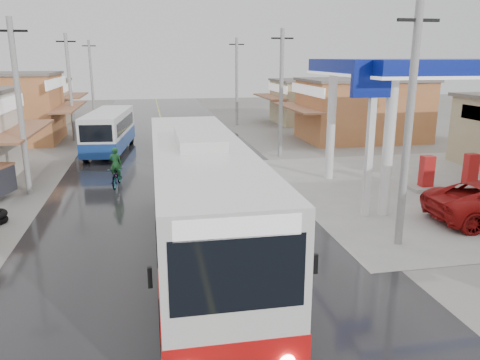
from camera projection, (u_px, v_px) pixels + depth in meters
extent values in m
plane|color=slate|center=(197.00, 260.00, 14.95)|extent=(120.00, 120.00, 0.00)
cube|color=black|center=(172.00, 161.00, 29.18)|extent=(12.00, 90.00, 0.02)
cube|color=#D8CC4C|center=(172.00, 161.00, 29.17)|extent=(0.15, 90.00, 0.01)
cube|color=gray|center=(447.00, 188.00, 23.07)|extent=(16.00, 16.00, 0.03)
cube|color=navy|center=(461.00, 67.00, 21.58)|extent=(12.00, 8.00, 0.70)
cube|color=white|center=(460.00, 74.00, 21.65)|extent=(12.10, 8.10, 0.12)
cylinder|color=white|center=(331.00, 127.00, 24.28)|extent=(0.44, 0.44, 5.50)
cylinder|color=white|center=(388.00, 149.00, 18.59)|extent=(0.44, 0.44, 5.50)
cube|color=gray|center=(447.00, 187.00, 23.05)|extent=(4.00, 1.20, 0.20)
cube|color=#B21919|center=(427.00, 171.00, 22.60)|extent=(0.60, 0.45, 1.50)
cube|color=#B21919|center=(471.00, 169.00, 23.05)|extent=(0.60, 0.45, 1.50)
cube|color=white|center=(370.00, 144.00, 18.38)|extent=(0.25, 0.25, 6.00)
cube|color=navy|center=(374.00, 79.00, 17.74)|extent=(1.80, 0.30, 1.40)
cube|color=silver|center=(200.00, 195.00, 14.33)|extent=(2.81, 12.99, 3.19)
cube|color=black|center=(201.00, 246.00, 14.77)|extent=(2.83, 13.01, 0.32)
cube|color=red|center=(201.00, 230.00, 14.63)|extent=(2.85, 13.03, 0.59)
cube|color=yellow|center=(201.00, 241.00, 14.72)|extent=(2.86, 13.05, 0.15)
cube|color=black|center=(198.00, 179.00, 14.76)|extent=(2.83, 10.29, 1.08)
cube|color=black|center=(238.00, 274.00, 8.10)|extent=(2.40, 0.14, 1.41)
cube|color=black|center=(184.00, 143.00, 20.33)|extent=(2.40, 0.14, 1.19)
cube|color=white|center=(238.00, 227.00, 7.88)|extent=(2.20, 0.14, 0.38)
cube|color=silver|center=(199.00, 138.00, 13.88)|extent=(1.32, 3.25, 0.32)
cylinder|color=black|center=(168.00, 326.00, 10.21)|extent=(0.39, 1.19, 1.19)
cylinder|color=black|center=(275.00, 315.00, 10.64)|extent=(0.39, 1.19, 1.19)
cylinder|color=black|center=(160.00, 206.00, 18.43)|extent=(0.39, 1.19, 1.19)
cylinder|color=black|center=(220.00, 202.00, 18.86)|extent=(0.39, 1.19, 1.19)
cube|color=black|center=(150.00, 277.00, 8.08)|extent=(0.08, 0.08, 0.38)
cube|color=black|center=(315.00, 264.00, 8.62)|extent=(0.08, 0.08, 0.38)
cube|color=silver|center=(109.00, 129.00, 31.43)|extent=(3.08, 8.47, 2.30)
cube|color=navy|center=(110.00, 140.00, 31.63)|extent=(3.13, 8.51, 0.92)
cube|color=black|center=(109.00, 124.00, 31.35)|extent=(2.97, 7.10, 0.83)
cube|color=black|center=(96.00, 133.00, 27.41)|extent=(1.91, 0.32, 1.01)
cylinder|color=black|center=(85.00, 154.00, 28.81)|extent=(0.37, 0.94, 0.92)
cylinder|color=black|center=(118.00, 154.00, 28.97)|extent=(0.37, 0.94, 0.92)
cylinder|color=black|center=(104.00, 138.00, 34.48)|extent=(0.37, 0.94, 0.92)
cylinder|color=black|center=(131.00, 138.00, 34.64)|extent=(0.37, 0.94, 0.92)
imported|color=black|center=(117.00, 177.00, 23.43)|extent=(0.89, 1.94, 0.98)
imported|color=#21652F|center=(116.00, 164.00, 23.05)|extent=(0.64, 0.47, 1.63)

